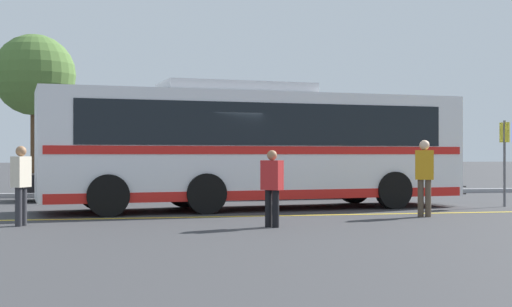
# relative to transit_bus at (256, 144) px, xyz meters

# --- Properties ---
(ground_plane) EXTENTS (220.00, 220.00, 0.00)m
(ground_plane) POSITION_rel_transit_bus_xyz_m (-1.31, -0.20, -1.75)
(ground_plane) COLOR #38383A
(lane_strip_0) EXTENTS (31.30, 0.20, 0.01)m
(lane_strip_0) POSITION_rel_transit_bus_xyz_m (0.01, -2.20, -1.74)
(lane_strip_0) COLOR gold
(lane_strip_0) RESTS_ON ground_plane
(curb_strip) EXTENTS (39.30, 0.36, 0.15)m
(curb_strip) POSITION_rel_transit_bus_xyz_m (0.01, 6.32, -1.67)
(curb_strip) COLOR #99999E
(curb_strip) RESTS_ON ground_plane
(transit_bus) EXTENTS (11.80, 3.99, 3.34)m
(transit_bus) POSITION_rel_transit_bus_xyz_m (0.00, 0.00, 0.00)
(transit_bus) COLOR silver
(transit_bus) RESTS_ON ground_plane
(parked_car_1) EXTENTS (4.90, 2.31, 1.25)m
(parked_car_1) POSITION_rel_transit_bus_xyz_m (-4.37, 4.58, -1.09)
(parked_car_1) COLOR black
(parked_car_1) RESTS_ON ground_plane
(parked_car_2) EXTENTS (4.54, 2.27, 1.40)m
(parked_car_2) POSITION_rel_transit_bus_xyz_m (2.20, 4.60, -1.03)
(parked_car_2) COLOR maroon
(parked_car_2) RESTS_ON ground_plane
(pedestrian_0) EXTENTS (0.47, 0.36, 1.80)m
(pedestrian_0) POSITION_rel_transit_bus_xyz_m (3.42, -3.13, -0.71)
(pedestrian_0) COLOR brown
(pedestrian_0) RESTS_ON ground_plane
(pedestrian_1) EXTENTS (0.45, 0.45, 1.55)m
(pedestrian_1) POSITION_rel_transit_bus_xyz_m (-0.58, -4.78, -0.88)
(pedestrian_1) COLOR black
(pedestrian_1) RESTS_ON ground_plane
(pedestrian_2) EXTENTS (0.39, 0.47, 1.64)m
(pedestrian_2) POSITION_rel_transit_bus_xyz_m (-5.57, -3.56, -0.82)
(pedestrian_2) COLOR #2D2D33
(pedestrian_2) RESTS_ON ground_plane
(bus_stop_sign) EXTENTS (0.08, 0.40, 2.41)m
(bus_stop_sign) POSITION_rel_transit_bus_xyz_m (6.98, -0.53, -0.22)
(bus_stop_sign) COLOR #59595E
(bus_stop_sign) RESTS_ON ground_plane
(tree_0) EXTENTS (3.00, 3.00, 5.91)m
(tree_0) POSITION_rel_transit_bus_xyz_m (-6.68, 8.70, 2.64)
(tree_0) COLOR #513823
(tree_0) RESTS_ON ground_plane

